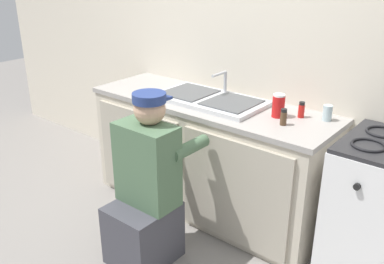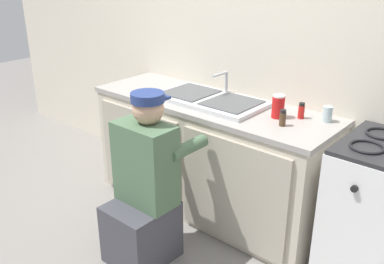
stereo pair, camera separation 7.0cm
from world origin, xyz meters
TOP-DOWN VIEW (x-y plane):
  - ground_plane at (0.00, 0.00)m, footprint 12.00×12.00m
  - back_wall at (0.00, 0.65)m, footprint 6.00×0.10m
  - counter_cabinet at (0.00, 0.29)m, footprint 1.83×0.62m
  - countertop at (0.00, 0.30)m, footprint 1.87×0.62m
  - sink_double_basin at (0.00, 0.30)m, footprint 0.80×0.44m
  - plumber_person at (0.07, -0.43)m, footprint 0.42×0.61m
  - soda_cup_red at (0.53, 0.33)m, footprint 0.08×0.08m
  - spice_bottle_red at (0.65, 0.41)m, footprint 0.04×0.04m
  - spice_bottle_pepper at (0.63, 0.22)m, footprint 0.04×0.04m
  - water_glass at (0.81, 0.47)m, footprint 0.06×0.06m

SIDE VIEW (x-z plane):
  - ground_plane at x=0.00m, z-range 0.00..0.00m
  - counter_cabinet at x=0.00m, z-range 0.00..0.83m
  - plumber_person at x=0.07m, z-range -0.09..1.01m
  - countertop at x=0.00m, z-range 0.83..0.87m
  - sink_double_basin at x=0.00m, z-range 0.79..0.98m
  - water_glass at x=0.81m, z-range 0.87..0.97m
  - spice_bottle_red at x=0.65m, z-range 0.87..0.97m
  - spice_bottle_pepper at x=0.63m, z-range 0.87..0.97m
  - soda_cup_red at x=0.53m, z-range 0.87..1.02m
  - back_wall at x=0.00m, z-range 0.00..2.50m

